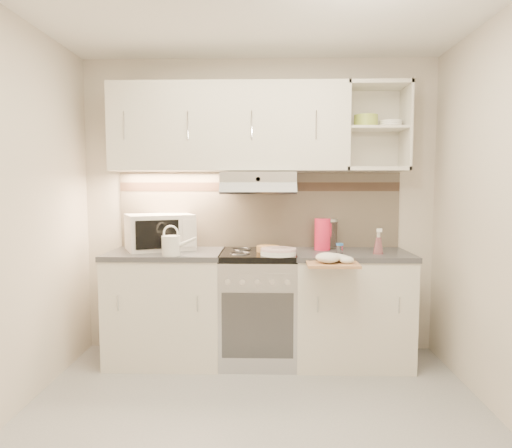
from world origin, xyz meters
name	(u,v)px	position (x,y,z in m)	size (l,w,h in m)	color
ground	(255,432)	(0.00, 0.00, 0.00)	(3.00, 3.00, 0.00)	#9A9A9C
room_shell	(256,155)	(0.00, 0.37, 1.63)	(3.04, 2.84, 2.52)	beige
base_cabinet_left	(167,308)	(-0.75, 1.10, 0.43)	(0.90, 0.60, 0.86)	silver
worktop_left	(166,254)	(-0.75, 1.10, 0.88)	(0.92, 0.62, 0.04)	#47474C
base_cabinet_right	(351,309)	(0.75, 1.10, 0.43)	(0.90, 0.60, 0.86)	silver
worktop_right	(352,254)	(0.75, 1.10, 0.88)	(0.92, 0.62, 0.04)	#47474C
electric_range	(258,306)	(0.00, 1.10, 0.45)	(0.60, 0.60, 0.90)	#B7B7BC
microwave	(160,232)	(-0.82, 1.20, 1.05)	(0.63, 0.57, 0.29)	silver
watering_can	(172,245)	(-0.65, 0.88, 0.98)	(0.27, 0.14, 0.23)	silver
plate_stack	(278,252)	(0.16, 0.92, 0.93)	(0.27, 0.27, 0.06)	white
bread_loaf	(268,249)	(0.08, 1.10, 0.92)	(0.18, 0.18, 0.05)	#9D7B43
pink_pitcher	(323,234)	(0.53, 1.21, 1.03)	(0.14, 0.13, 0.26)	#EE2148
glass_jar	(330,234)	(0.60, 1.30, 1.03)	(0.13, 0.13, 0.25)	white
spice_jar	(340,248)	(0.64, 1.00, 0.94)	(0.06, 0.06, 0.08)	white
spray_bottle	(378,243)	(0.94, 1.00, 0.98)	(0.08, 0.08, 0.21)	#D67A89
cutting_board	(332,263)	(0.54, 0.73, 0.87)	(0.37, 0.33, 0.02)	tan
dish_towel	(334,256)	(0.56, 0.75, 0.92)	(0.30, 0.25, 0.08)	silver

